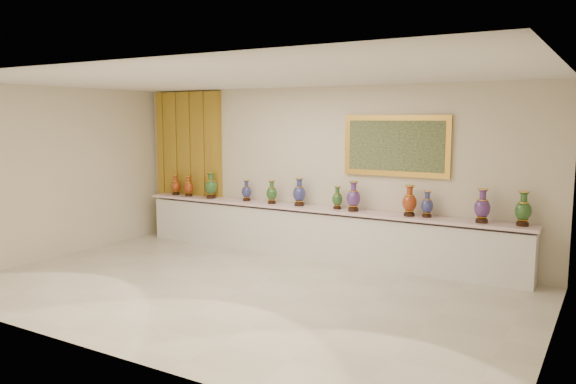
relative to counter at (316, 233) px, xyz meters
The scene contains 16 objects.
ground 2.31m from the counter, 90.00° to the right, with size 8.00×8.00×0.00m, color beige.
room 2.60m from the counter, behind, with size 8.00×8.00×8.00m.
counter is the anchor object (origin of this frame).
vase_0 3.29m from the counter, behind, with size 0.23×0.23×0.41m.
vase_1 2.93m from the counter, behind, with size 0.24×0.24×0.41m.
vase_2 2.39m from the counter, behind, with size 0.24×0.24×0.51m.
vase_3 1.62m from the counter, behind, with size 0.24×0.24×0.40m.
vase_4 1.11m from the counter, behind, with size 0.24×0.24×0.43m.
vase_5 0.77m from the counter, behind, with size 0.23×0.23×0.49m.
vase_6 0.75m from the counter, ahead, with size 0.21×0.21×0.39m.
vase_7 1.01m from the counter, ahead, with size 0.31×0.31×0.50m.
vase_8 1.83m from the counter, ahead, with size 0.24×0.24×0.49m.
vase_9 2.07m from the counter, ahead, with size 0.26×0.26×0.42m.
vase_10 2.90m from the counter, ahead, with size 0.27×0.27×0.51m.
vase_11 3.45m from the counter, ahead, with size 0.27×0.27×0.51m.
label_card 2.15m from the counter, behind, with size 0.10×0.06×0.00m, color white.
Camera 1 is at (4.53, -6.34, 2.44)m, focal length 35.00 mm.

